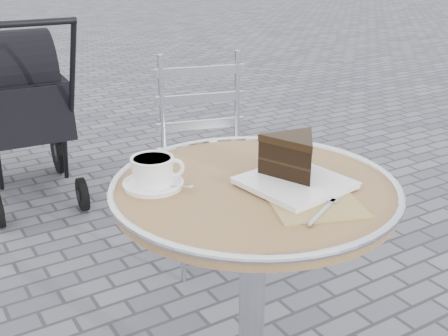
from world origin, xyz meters
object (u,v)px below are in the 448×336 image
cappuccino_set (154,174)px  bistro_chair (205,134)px  baby_stroller (21,114)px  cake_plate_set (294,162)px  cafe_table (253,243)px

cappuccino_set → bistro_chair: size_ratio=0.18×
cappuccino_set → baby_stroller: baby_stroller is taller
cake_plate_set → bistro_chair: (0.29, 0.96, -0.25)m
cappuccino_set → baby_stroller: (0.06, 1.82, -0.32)m
bistro_chair → baby_stroller: (-0.54, 1.01, -0.09)m
cappuccino_set → baby_stroller: bearing=102.5°
cafe_table → cappuccino_set: bearing=150.3°
cake_plate_set → baby_stroller: (-0.24, 1.98, -0.34)m
cafe_table → bistro_chair: (0.38, 0.92, -0.03)m
baby_stroller → cappuccino_set: bearing=-87.7°
cake_plate_set → bistro_chair: bistro_chair is taller
cappuccino_set → cake_plate_set: cake_plate_set is taller
baby_stroller → bistro_chair: bearing=-57.9°
cafe_table → cake_plate_set: bearing=-23.4°
cappuccino_set → cafe_table: bearing=-15.2°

